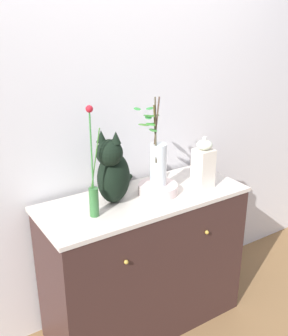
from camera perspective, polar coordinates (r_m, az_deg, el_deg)
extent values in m
plane|color=olive|center=(2.85, 0.00, -20.65)|extent=(6.00, 6.00, 0.00)
cube|color=silver|center=(2.47, -4.09, 7.05)|extent=(4.40, 0.08, 2.60)
cube|color=#392320|center=(2.58, 0.00, -13.42)|extent=(1.21, 0.48, 0.88)
cube|color=beige|center=(2.35, 0.00, -4.37)|extent=(1.24, 0.49, 0.02)
sphere|color=#B79338|center=(2.13, -2.53, -13.14)|extent=(0.02, 0.02, 0.02)
sphere|color=#B79338|center=(2.41, 8.88, -8.97)|extent=(0.02, 0.02, 0.02)
ellipsoid|color=black|center=(2.24, -4.31, -1.35)|extent=(0.29, 0.29, 0.29)
sphere|color=black|center=(2.13, -4.97, 2.19)|extent=(0.14, 0.14, 0.14)
cone|color=black|center=(2.09, -4.01, 4.34)|extent=(0.05, 0.05, 0.06)
cone|color=black|center=(2.11, -6.07, 4.48)|extent=(0.05, 0.05, 0.06)
cylinder|color=black|center=(2.49, -2.64, -2.10)|extent=(0.18, 0.17, 0.03)
cylinder|color=#336B34|center=(2.12, -7.08, -4.80)|extent=(0.05, 0.05, 0.16)
cylinder|color=#387E35|center=(2.01, -7.44, 2.29)|extent=(0.01, 0.01, 0.40)
sphere|color=#AD1925|center=(1.95, -7.74, 8.28)|extent=(0.04, 0.04, 0.04)
cylinder|color=#3E752D|center=(2.03, -6.88, 1.33)|extent=(0.07, 0.01, 0.31)
cylinder|color=silver|center=(2.37, 1.97, -2.98)|extent=(0.23, 0.23, 0.06)
cylinder|color=silver|center=(2.31, 2.02, 0.47)|extent=(0.10, 0.10, 0.25)
cylinder|color=#4E392C|center=(2.26, 1.69, 5.47)|extent=(0.06, 0.03, 0.36)
ellipsoid|color=#308737|center=(2.27, 1.19, 6.24)|extent=(0.07, 0.04, 0.01)
ellipsoid|color=#3C822E|center=(2.26, 1.50, 7.40)|extent=(0.08, 0.05, 0.01)
ellipsoid|color=#2E8237|center=(2.24, 0.85, 8.43)|extent=(0.08, 0.07, 0.01)
cylinder|color=#453F2D|center=(2.25, 1.60, 5.39)|extent=(0.05, 0.09, 0.36)
ellipsoid|color=#41782D|center=(2.25, -0.04, 6.13)|extent=(0.07, 0.08, 0.01)
ellipsoid|color=#35873B|center=(2.22, 0.61, 7.14)|extent=(0.06, 0.08, 0.01)
ellipsoid|color=#2E8534|center=(2.22, -0.97, 8.36)|extent=(0.05, 0.08, 0.01)
cylinder|color=#49401D|center=(2.25, 1.62, 4.82)|extent=(0.02, 0.06, 0.32)
ellipsoid|color=#408439|center=(2.23, 1.31, 5.36)|extent=(0.04, 0.07, 0.01)
ellipsoid|color=#37872D|center=(2.20, 0.95, 6.19)|extent=(0.04, 0.07, 0.01)
ellipsoid|color=#33772B|center=(2.21, 0.70, 7.38)|extent=(0.06, 0.08, 0.01)
cube|color=silver|center=(2.45, 8.35, -0.05)|extent=(0.11, 0.11, 0.24)
ellipsoid|color=silver|center=(2.40, 8.54, 3.26)|extent=(0.10, 0.10, 0.06)
sphere|color=silver|center=(2.39, 8.60, 4.19)|extent=(0.02, 0.02, 0.02)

